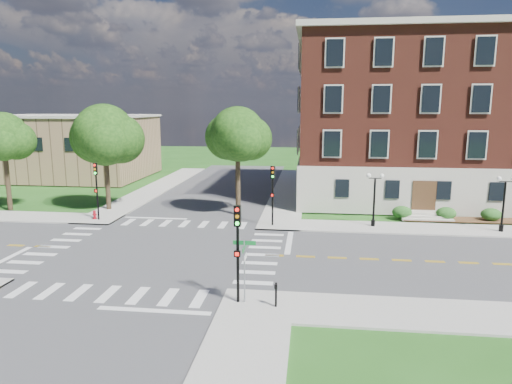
# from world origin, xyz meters

# --- Properties ---
(ground) EXTENTS (160.00, 160.00, 0.00)m
(ground) POSITION_xyz_m (0.00, 0.00, 0.00)
(ground) COLOR #215217
(ground) RESTS_ON ground
(road_ew) EXTENTS (90.00, 12.00, 0.01)m
(road_ew) POSITION_xyz_m (0.00, 0.00, 0.01)
(road_ew) COLOR #3D3D3F
(road_ew) RESTS_ON ground
(road_ns) EXTENTS (12.00, 90.00, 0.01)m
(road_ns) POSITION_xyz_m (0.00, 0.00, 0.01)
(road_ns) COLOR #3D3D3F
(road_ns) RESTS_ON ground
(sidewalk_ne) EXTENTS (34.00, 34.00, 0.12)m
(sidewalk_ne) POSITION_xyz_m (15.38, 15.38, 0.06)
(sidewalk_ne) COLOR #9E9B93
(sidewalk_ne) RESTS_ON ground
(sidewalk_nw) EXTENTS (34.00, 34.00, 0.12)m
(sidewalk_nw) POSITION_xyz_m (-15.38, 15.38, 0.06)
(sidewalk_nw) COLOR #9E9B93
(sidewalk_nw) RESTS_ON ground
(crosswalk_east) EXTENTS (2.20, 10.20, 0.02)m
(crosswalk_east) POSITION_xyz_m (7.20, 0.00, 0.00)
(crosswalk_east) COLOR silver
(crosswalk_east) RESTS_ON ground
(stop_bar_east) EXTENTS (0.40, 5.50, 0.00)m
(stop_bar_east) POSITION_xyz_m (8.80, 3.00, 0.00)
(stop_bar_east) COLOR silver
(stop_bar_east) RESTS_ON ground
(main_building) EXTENTS (30.60, 22.40, 16.50)m
(main_building) POSITION_xyz_m (24.00, 21.99, 8.34)
(main_building) COLOR #BDB7A7
(main_building) RESTS_ON ground
(secondary_building) EXTENTS (20.40, 15.40, 8.30)m
(secondary_building) POSITION_xyz_m (-22.00, 30.00, 4.28)
(secondary_building) COLOR #8E6D4E
(secondary_building) RESTS_ON ground
(tree_b) EXTENTS (4.35, 4.35, 8.92)m
(tree_b) POSITION_xyz_m (-17.29, 9.93, 6.82)
(tree_b) COLOR #2D2316
(tree_b) RESTS_ON ground
(tree_c) EXTENTS (5.59, 5.59, 9.65)m
(tree_c) POSITION_xyz_m (-8.39, 11.35, 6.95)
(tree_c) COLOR #2D2316
(tree_c) RESTS_ON ground
(tree_d) EXTENTS (4.75, 4.75, 9.43)m
(tree_d) POSITION_xyz_m (3.87, 10.94, 7.13)
(tree_d) COLOR #2D2316
(tree_d) RESTS_ON ground
(traffic_signal_se) EXTENTS (0.34, 0.38, 4.80)m
(traffic_signal_se) POSITION_xyz_m (6.82, -7.56, 3.19)
(traffic_signal_se) COLOR black
(traffic_signal_se) RESTS_ON ground
(traffic_signal_ne) EXTENTS (0.37, 0.43, 4.80)m
(traffic_signal_ne) POSITION_xyz_m (7.25, 7.22, 3.19)
(traffic_signal_ne) COLOR black
(traffic_signal_ne) RESTS_ON ground
(traffic_signal_nw) EXTENTS (0.38, 0.45, 4.80)m
(traffic_signal_nw) POSITION_xyz_m (-7.49, 7.36, 3.19)
(traffic_signal_nw) COLOR black
(traffic_signal_nw) RESTS_ON ground
(twin_lamp_west) EXTENTS (1.36, 0.36, 4.23)m
(twin_lamp_west) POSITION_xyz_m (15.24, 7.98, 2.52)
(twin_lamp_west) COLOR black
(twin_lamp_west) RESTS_ON ground
(twin_lamp_east) EXTENTS (1.36, 0.36, 4.23)m
(twin_lamp_east) POSITION_xyz_m (24.74, 7.49, 2.52)
(twin_lamp_east) COLOR black
(twin_lamp_east) RESTS_ON ground
(street_sign_pole) EXTENTS (1.10, 1.10, 3.10)m
(street_sign_pole) POSITION_xyz_m (7.15, -7.55, 2.31)
(street_sign_pole) COLOR gray
(street_sign_pole) RESTS_ON ground
(push_button_post) EXTENTS (0.14, 0.21, 1.20)m
(push_button_post) POSITION_xyz_m (8.70, -7.89, 0.80)
(push_button_post) COLOR black
(push_button_post) RESTS_ON ground
(fire_hydrant) EXTENTS (0.35, 0.35, 0.75)m
(fire_hydrant) POSITION_xyz_m (-7.89, 7.49, 0.46)
(fire_hydrant) COLOR maroon
(fire_hydrant) RESTS_ON ground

